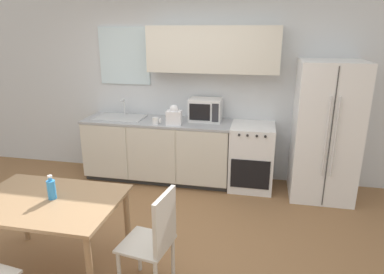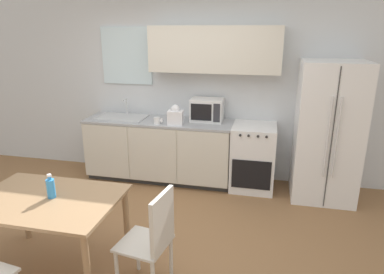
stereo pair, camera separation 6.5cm
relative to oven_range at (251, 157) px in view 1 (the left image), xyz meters
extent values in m
plane|color=olive|center=(-1.02, -1.59, -0.45)|extent=(12.00, 12.00, 0.00)
cube|color=silver|center=(-1.02, 0.34, 0.90)|extent=(12.00, 0.06, 2.70)
cube|color=silver|center=(-1.94, 0.30, 1.33)|extent=(0.77, 0.04, 0.83)
cube|color=beige|center=(-0.60, 0.15, 1.45)|extent=(1.79, 0.32, 0.61)
cube|color=#333333|center=(-1.37, 0.03, -0.41)|extent=(2.12, 0.57, 0.08)
cube|color=beige|center=(-1.37, 0.00, 0.03)|extent=(2.12, 0.63, 0.80)
cube|color=beige|center=(-2.07, -0.32, 0.03)|extent=(0.69, 0.01, 0.78)
cube|color=beige|center=(-1.37, -0.32, 0.03)|extent=(0.69, 0.01, 0.78)
cube|color=beige|center=(-0.66, -0.32, 0.03)|extent=(0.69, 0.01, 0.78)
cube|color=#9EA0A5|center=(-1.37, 0.00, 0.44)|extent=(2.14, 0.65, 0.03)
cube|color=white|center=(0.00, 0.00, 0.00)|extent=(0.59, 0.62, 0.91)
cube|color=black|center=(0.00, -0.31, -0.14)|extent=(0.51, 0.01, 0.40)
cylinder|color=#262626|center=(-0.17, -0.32, 0.41)|extent=(0.03, 0.02, 0.03)
cylinder|color=#262626|center=(-0.06, -0.32, 0.41)|extent=(0.03, 0.02, 0.03)
cylinder|color=#262626|center=(0.06, -0.32, 0.41)|extent=(0.03, 0.02, 0.03)
cylinder|color=#262626|center=(0.17, -0.32, 0.41)|extent=(0.03, 0.02, 0.03)
cube|color=white|center=(0.92, -0.05, 0.45)|extent=(0.79, 0.73, 1.80)
cube|color=#3F3F3F|center=(0.92, -0.42, 0.45)|extent=(0.01, 0.01, 1.74)
cylinder|color=silver|center=(0.87, -0.45, 0.48)|extent=(0.02, 0.02, 0.99)
cylinder|color=silver|center=(0.97, -0.45, 0.48)|extent=(0.02, 0.02, 0.99)
cube|color=#B7BABC|center=(-1.94, 0.00, 0.47)|extent=(0.71, 0.46, 0.02)
cylinder|color=silver|center=(-1.94, 0.19, 0.59)|extent=(0.02, 0.02, 0.23)
cylinder|color=silver|center=(-1.94, 0.12, 0.70)|extent=(0.02, 0.14, 0.02)
cube|color=silver|center=(-0.68, 0.12, 0.62)|extent=(0.45, 0.32, 0.32)
cube|color=black|center=(-0.74, -0.05, 0.62)|extent=(0.29, 0.01, 0.23)
cube|color=#2D2D33|center=(-0.52, -0.05, 0.62)|extent=(0.09, 0.01, 0.25)
cylinder|color=white|center=(-1.32, -0.21, 0.50)|extent=(0.09, 0.09, 0.09)
torus|color=white|center=(-1.26, -0.21, 0.51)|extent=(0.02, 0.07, 0.07)
cube|color=white|center=(-1.07, -0.16, 0.55)|extent=(0.22, 0.20, 0.19)
sphere|color=white|center=(-1.07, -0.16, 0.67)|extent=(0.13, 0.13, 0.11)
cube|color=#997551|center=(-1.71, -2.19, 0.27)|extent=(1.28, 0.88, 0.03)
cylinder|color=#997551|center=(-1.13, -2.57, -0.10)|extent=(0.06, 0.06, 0.70)
cylinder|color=#997551|center=(-2.29, -1.80, -0.10)|extent=(0.06, 0.06, 0.70)
cylinder|color=#997551|center=(-1.13, -1.80, -0.10)|extent=(0.06, 0.06, 0.70)
cube|color=beige|center=(-0.79, -2.22, -0.01)|extent=(0.46, 0.46, 0.02)
cube|color=beige|center=(-0.61, -2.25, 0.24)|extent=(0.09, 0.37, 0.48)
cylinder|color=beige|center=(-0.98, -2.36, -0.24)|extent=(0.03, 0.03, 0.43)
cylinder|color=beige|center=(-0.93, -2.03, -0.24)|extent=(0.03, 0.03, 0.43)
cylinder|color=beige|center=(-0.59, -2.08, -0.24)|extent=(0.03, 0.03, 0.43)
cylinder|color=#338CD8|center=(-1.66, -2.16, 0.37)|extent=(0.07, 0.07, 0.17)
cylinder|color=#338CD8|center=(-1.66, -2.16, 0.47)|extent=(0.03, 0.03, 0.03)
cylinder|color=white|center=(-1.66, -2.16, 0.49)|extent=(0.04, 0.04, 0.02)
camera|label=1|loc=(0.10, -4.56, 1.71)|focal=32.00mm
camera|label=2|loc=(0.16, -4.55, 1.71)|focal=32.00mm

